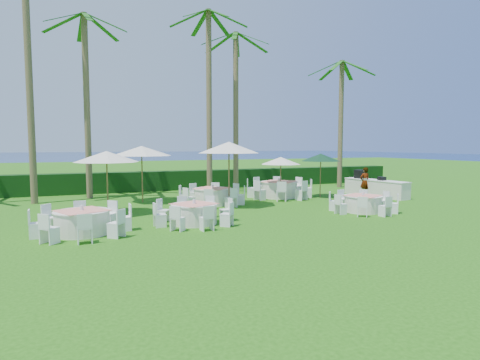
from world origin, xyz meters
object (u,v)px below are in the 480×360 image
Objects in this scene: umbrella_green at (321,157)px; umbrella_a at (107,157)px; banquet_table_f at (279,189)px; banquet_table_e at (212,196)px; umbrella_b at (229,147)px; banquet_table_b at (194,213)px; umbrella_c at (142,151)px; umbrella_d at (281,161)px; banquet_table_c at (363,203)px; staff_person at (365,182)px; banquet_table_a at (82,222)px; buffet_table at (375,187)px.

umbrella_a is at bearing -173.38° from umbrella_green.
banquet_table_f is 1.44× the size of umbrella_green.
umbrella_b reaches higher than banquet_table_e.
umbrella_c reaches higher than banquet_table_b.
banquet_table_b is at bearing -140.00° from banquet_table_f.
umbrella_d is (8.72, 1.39, -0.35)m from umbrella_a.
umbrella_b is (0.53, -0.85, 2.30)m from banquet_table_e.
banquet_table_b is at bearing -50.01° from umbrella_a.
banquet_table_f is at bearing 14.05° from banquet_table_e.
banquet_table_e is at bearing -165.95° from banquet_table_f.
banquet_table_c is at bearing -102.67° from umbrella_green.
staff_person is (8.31, 0.60, -1.92)m from umbrella_b.
banquet_table_c is 0.95× the size of umbrella_b.
banquet_table_a is 1.90× the size of staff_person.
buffet_table is at bearing 1.95° from umbrella_a.
staff_person reaches higher than banquet_table_e.
banquet_table_c is 5.74m from buffet_table.
umbrella_a reaches higher than buffet_table.
umbrella_c is 12.13m from staff_person.
banquet_table_e is (5.87, 4.47, 0.01)m from banquet_table_a.
staff_person is (4.67, -1.30, 0.34)m from banquet_table_f.
banquet_table_a is 3.77m from banquet_table_b.
banquet_table_a is at bearing -142.75° from banquet_table_e.
umbrella_green is (2.12, -0.76, 1.70)m from banquet_table_f.
umbrella_b is 8.55m from staff_person.
umbrella_c is at bearing 65.72° from banquet_table_a.
banquet_table_c is 6.38m from umbrella_b.
buffet_table is (14.18, 0.48, -1.87)m from umbrella_a.
banquet_table_c is at bearing -74.93° from umbrella_d.
staff_person is at bearing -1.66° from banquet_table_e.
banquet_table_f is 1.54× the size of umbrella_d.
umbrella_d reaches higher than banquet_table_c.
umbrella_b is 1.02× the size of umbrella_c.
staff_person is at bearing 15.97° from banquet_table_a.
umbrella_b reaches higher than staff_person.
banquet_table_f is at bearing -7.71° from umbrella_c.
umbrella_a is 14.31m from buffet_table.
banquet_table_c is 10.81m from umbrella_a.
banquet_table_c is 5.63m from banquet_table_f.
umbrella_c is (2.92, 6.47, 2.14)m from banquet_table_a.
umbrella_b reaches higher than banquet_table_f.
banquet_table_b is 4.65m from umbrella_a.
banquet_table_e reaches higher than banquet_table_c.
umbrella_b reaches higher than umbrella_green.
banquet_table_f reaches higher than banquet_table_a.
umbrella_green reaches higher than banquet_table_b.
banquet_table_b is 0.73× the size of buffet_table.
banquet_table_a is 0.89× the size of banquet_table_f.
umbrella_d reaches higher than staff_person.
banquet_table_a is 0.99× the size of banquet_table_e.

